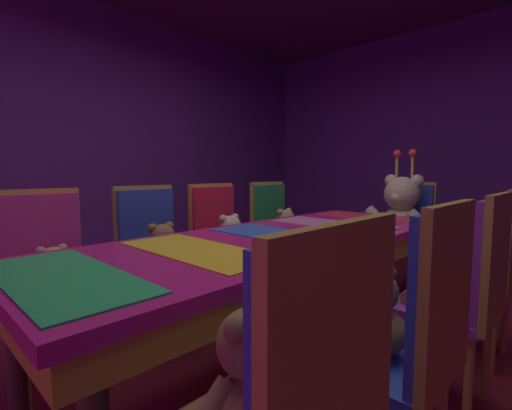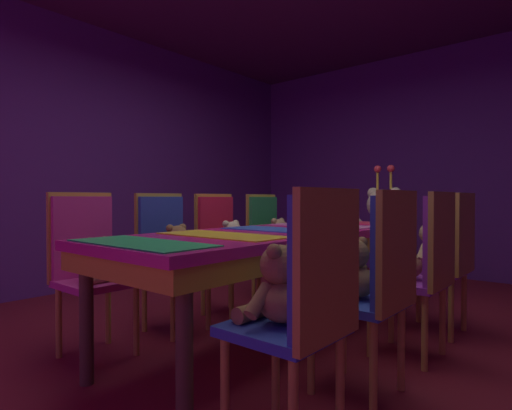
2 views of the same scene
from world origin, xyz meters
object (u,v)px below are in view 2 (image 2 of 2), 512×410
Objects in this scene: teddy_left_0 at (99,262)px; teddy_right_3 at (431,247)px; banquet_table at (279,243)px; chair_left_1 at (166,246)px; throne_chair at (389,234)px; teddy_left_2 at (233,242)px; chair_right_1 at (381,273)px; chair_left_0 at (87,255)px; teddy_left_3 at (280,237)px; teddy_right_1 at (353,272)px; chair_right_3 at (453,249)px; teddy_right_0 at (279,289)px; king_teddy_bear at (382,223)px; chair_right_0 at (310,294)px; teddy_left_1 at (178,249)px; chair_left_2 at (220,240)px; teddy_right_2 at (403,259)px; chair_right_2 at (428,259)px; chair_left_3 at (267,235)px.

teddy_left_0 is 2.24m from teddy_right_3.
chair_left_1 is at bearing -162.01° from banquet_table.
teddy_left_0 is at bearing -14.04° from throne_chair.
chair_right_1 is (1.51, -0.59, 0.01)m from teddy_left_2.
teddy_left_3 is (0.12, 1.81, -0.01)m from chair_left_0.
teddy_right_1 is 2.21m from throne_chair.
chair_left_1 is 1.00× the size of chair_right_3.
teddy_right_0 is 0.34× the size of chair_right_1.
teddy_left_0 is (-0.67, -0.89, -0.09)m from banquet_table.
king_teddy_bear reaches higher than teddy_right_1.
chair_left_1 is at bearing -20.23° from chair_right_0.
teddy_left_1 is at bearing -20.09° from king_teddy_bear.
chair_left_2 is 3.21× the size of teddy_right_2.
chair_left_2 is 2.81× the size of teddy_right_3.
chair_left_2 is 2.93× the size of teddy_right_0.
teddy_left_2 is at bearing 157.74° from banquet_table.
chair_right_2 reaches higher than teddy_right_2.
teddy_left_3 is at bearing 86.09° from chair_left_0.
chair_left_3 is at bearing -43.75° from throne_chair.
chair_right_2 reaches higher than teddy_right_0.
chair_left_2 and chair_right_3 have the same top height.
banquet_table is at bearing 47.62° from chair_left_0.
teddy_right_0 is (1.33, 0.01, 0.02)m from teddy_left_0.
chair_right_0 reaches higher than teddy_right_3.
chair_left_0 is 3.59× the size of teddy_left_0.
chair_right_3 is (0.14, 1.21, 0.01)m from teddy_right_1.
banquet_table is at bearing 47.50° from chair_right_3.
teddy_right_0 is at bearing 0.00° from chair_right_0.
teddy_right_3 is at bearing -0.77° from chair_left_3.
teddy_right_1 is at bearing 23.17° from teddy_left_0.
teddy_left_2 is at bearing -26.88° from king_teddy_bear.
teddy_right_1 reaches higher than banquet_table.
teddy_left_1 is 0.40× the size of king_teddy_bear.
king_teddy_bear reaches higher than teddy_left_3.
teddy_right_2 reaches higher than banquet_table.
king_teddy_bear is at bearing 40.26° from chair_left_3.
teddy_right_3 is (-0.15, 0.00, 0.00)m from chair_right_3.
teddy_left_1 is 2.17m from throne_chair.
teddy_left_1 is 1.05× the size of teddy_right_2.
chair_right_3 is at bearing 47.56° from chair_left_0.
teddy_right_0 is 0.34× the size of chair_right_3.
teddy_right_3 reaches higher than teddy_right_2.
teddy_left_2 is (0.13, 1.17, -0.01)m from chair_left_0.
king_teddy_bear is (0.67, 2.51, 0.15)m from teddy_left_0.
teddy_right_0 is at bearing 84.79° from chair_right_3.
throne_chair is (0.67, 2.68, 0.03)m from teddy_left_0.
chair_right_0 is (1.64, -1.80, 0.00)m from chair_left_3.
teddy_right_2 is at bearing -91.06° from teddy_right_1.
teddy_right_2 is (0.70, 0.32, -0.07)m from banquet_table.
chair_right_2 is (1.68, 0.59, 0.00)m from chair_left_1.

